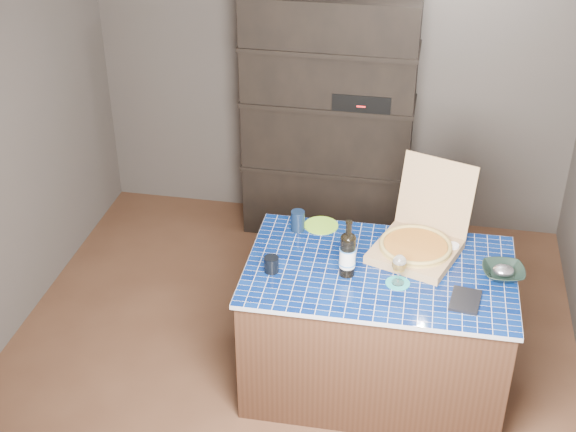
% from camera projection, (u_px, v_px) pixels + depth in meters
% --- Properties ---
extents(room, '(3.50, 3.50, 3.50)m').
position_uv_depth(room, '(288.00, 176.00, 4.28)').
color(room, brown).
rests_on(room, ground).
extents(shelving_unit, '(1.20, 0.41, 1.80)m').
position_uv_depth(shelving_unit, '(329.00, 119.00, 5.74)').
color(shelving_unit, black).
rests_on(shelving_unit, floor).
extents(kitchen_island, '(1.46, 0.93, 0.80)m').
position_uv_depth(kitchen_island, '(376.00, 327.00, 4.53)').
color(kitchen_island, '#3F2618').
rests_on(kitchen_island, floor).
extents(pizza_box, '(0.58, 0.64, 0.47)m').
position_uv_depth(pizza_box, '(418.00, 243.00, 4.43)').
color(pizza_box, tan).
rests_on(pizza_box, kitchen_island).
extents(mead_bottle, '(0.09, 0.09, 0.33)m').
position_uv_depth(mead_bottle, '(348.00, 254.00, 4.22)').
color(mead_bottle, black).
rests_on(mead_bottle, kitchen_island).
extents(teal_trivet, '(0.13, 0.13, 0.01)m').
position_uv_depth(teal_trivet, '(398.00, 283.00, 4.21)').
color(teal_trivet, teal).
rests_on(teal_trivet, kitchen_island).
extents(wine_glass, '(0.08, 0.08, 0.17)m').
position_uv_depth(wine_glass, '(399.00, 264.00, 4.15)').
color(wine_glass, white).
rests_on(wine_glass, teal_trivet).
extents(tumbler, '(0.08, 0.08, 0.09)m').
position_uv_depth(tumbler, '(271.00, 264.00, 4.29)').
color(tumbler, black).
rests_on(tumbler, kitchen_island).
extents(dvd_case, '(0.17, 0.22, 0.02)m').
position_uv_depth(dvd_case, '(465.00, 300.00, 4.08)').
color(dvd_case, black).
rests_on(dvd_case, kitchen_island).
extents(bowl, '(0.25, 0.25, 0.06)m').
position_uv_depth(bowl, '(503.00, 272.00, 4.25)').
color(bowl, black).
rests_on(bowl, kitchen_island).
extents(foil_contents, '(0.12, 0.10, 0.05)m').
position_uv_depth(foil_contents, '(503.00, 270.00, 4.25)').
color(foil_contents, '#B7B8C4').
rests_on(foil_contents, bowl).
extents(white_jar, '(0.07, 0.07, 0.06)m').
position_uv_depth(white_jar, '(452.00, 249.00, 4.44)').
color(white_jar, white).
rests_on(white_jar, kitchen_island).
extents(navy_cup, '(0.08, 0.08, 0.12)m').
position_uv_depth(navy_cup, '(298.00, 221.00, 4.63)').
color(navy_cup, black).
rests_on(navy_cup, kitchen_island).
extents(green_trivet, '(0.20, 0.20, 0.01)m').
position_uv_depth(green_trivet, '(321.00, 225.00, 4.70)').
color(green_trivet, '#7FC52A').
rests_on(green_trivet, kitchen_island).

